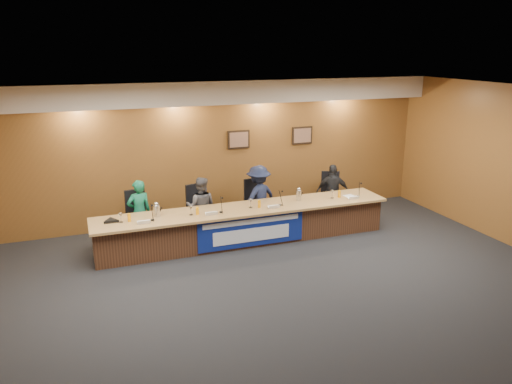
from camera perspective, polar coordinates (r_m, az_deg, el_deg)
floor at (r=8.40m, az=4.16°, el=-11.42°), size 10.00×10.00×0.00m
ceiling at (r=7.47m, az=4.67°, el=10.85°), size 10.00×8.00×0.04m
wall_back at (r=11.43m, az=-3.94°, el=4.67°), size 10.00×0.04×3.20m
soffit at (r=11.00m, az=-3.71°, el=11.33°), size 10.00×0.50×0.50m
dais_body at (r=10.30m, az=-1.29°, el=-3.85°), size 6.00×0.80×0.70m
dais_top at (r=10.13m, az=-1.21°, el=-1.95°), size 6.10×0.95×0.05m
banner at (r=9.93m, az=-0.51°, el=-4.47°), size 2.20×0.02×0.65m
banner_text_upper at (r=9.84m, az=-0.49°, el=-3.40°), size 2.00×0.01×0.10m
banner_text_lower at (r=9.94m, az=-0.48°, el=-4.92°), size 1.60×0.01×0.28m
wall_photo_left at (r=11.47m, az=-2.00°, el=6.01°), size 0.52×0.04×0.42m
wall_photo_right at (r=12.06m, az=5.28°, el=6.46°), size 0.52×0.04×0.42m
panelist_a at (r=10.36m, az=-13.19°, el=-2.28°), size 0.55×0.42×1.35m
panelist_b at (r=10.58m, az=-6.31°, el=-1.70°), size 0.76×0.69×1.29m
panelist_c at (r=10.92m, az=0.29°, el=-0.63°), size 1.05×0.82×1.43m
panelist_d at (r=11.68m, az=8.75°, el=-0.01°), size 0.83×0.57×1.31m
office_chair_a at (r=10.52m, az=-13.19°, el=-3.12°), size 0.55×0.55×0.08m
office_chair_b at (r=10.72m, az=-6.41°, el=-2.40°), size 0.57×0.57×0.08m
office_chair_c at (r=11.08m, az=0.11°, el=-1.66°), size 0.52×0.52×0.08m
office_chair_d at (r=11.81m, az=8.48°, el=-0.69°), size 0.63×0.63×0.08m
nameplate_a at (r=9.42m, az=-12.68°, el=-3.35°), size 0.24×0.08×0.10m
microphone_a at (r=9.60m, az=-11.76°, el=-3.15°), size 0.07×0.07×0.02m
juice_glass_a at (r=9.62m, az=-14.29°, el=-2.87°), size 0.06×0.06×0.15m
water_glass_a at (r=9.60m, az=-15.20°, el=-2.88°), size 0.08×0.08×0.18m
nameplate_b at (r=9.71m, az=-5.05°, el=-2.42°), size 0.24×0.08×0.10m
microphone_b at (r=9.87m, az=-4.01°, el=-2.30°), size 0.07×0.07×0.02m
juice_glass_b at (r=9.77m, az=-6.72°, el=-2.16°), size 0.06×0.06×0.15m
water_glass_b at (r=9.76m, az=-7.44°, el=-2.12°), size 0.08×0.08×0.18m
nameplate_c at (r=10.07m, az=2.13°, el=-1.66°), size 0.24×0.08×0.10m
microphone_c at (r=10.29m, az=2.77°, el=-1.49°), size 0.07×0.07×0.02m
juice_glass_c at (r=10.13m, az=0.37°, el=-1.36°), size 0.06×0.06×0.15m
water_glass_c at (r=10.11m, az=-0.60°, el=-1.31°), size 0.08×0.08×0.18m
nameplate_d at (r=10.86m, az=11.14°, el=-0.62°), size 0.24×0.08×0.10m
microphone_d at (r=11.08m, az=11.56°, el=-0.50°), size 0.07×0.07×0.02m
juice_glass_d at (r=10.95m, az=9.50°, el=-0.23°), size 0.06×0.06×0.15m
water_glass_d at (r=10.85m, az=8.70°, el=-0.26°), size 0.08×0.08×0.18m
carafe_left at (r=9.78m, az=-11.28°, el=-2.13°), size 0.13×0.13×0.22m
carafe_right at (r=10.61m, az=4.90°, el=-0.38°), size 0.11×0.11×0.23m
speakerphone at (r=9.70m, az=-16.22°, el=-3.17°), size 0.32×0.32×0.05m
paper_stack at (r=11.06m, az=10.77°, el=-0.52°), size 0.26×0.33×0.01m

